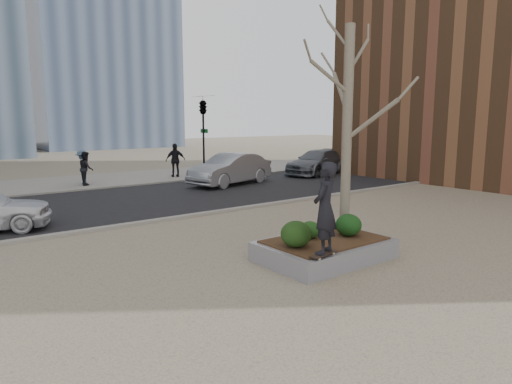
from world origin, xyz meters
TOP-DOWN VIEW (x-y plane):
  - ground at (0.00, 0.00)m, footprint 120.00×120.00m
  - street at (0.00, 10.00)m, footprint 60.00×8.00m
  - far_sidewalk at (0.00, 17.00)m, footprint 60.00×6.00m
  - planter at (1.00, 0.00)m, footprint 3.00×2.00m
  - planter_mulch at (1.00, 0.00)m, footprint 2.70×1.70m
  - sycamore_tree at (2.00, 0.30)m, footprint 2.80×2.80m
  - shrub_left at (0.02, -0.07)m, footprint 0.68×0.68m
  - shrub_middle at (0.78, 0.27)m, footprint 0.48×0.48m
  - shrub_right at (1.67, -0.13)m, footprint 0.62×0.62m
  - skateboard at (0.08, -0.87)m, footprint 0.80×0.33m
  - skateboarder at (0.08, -0.87)m, footprint 0.82×0.69m
  - car_silver at (6.13, 11.44)m, footprint 4.95×2.75m
  - car_third at (12.61, 11.86)m, footprint 5.24×3.19m
  - pedestrian_a at (0.36, 15.59)m, footprint 0.81×0.94m
  - pedestrian_b at (0.32, 16.02)m, footprint 0.94×1.24m
  - pedestrian_c at (5.37, 15.81)m, footprint 1.18×0.72m
  - traffic_light_far at (6.50, 14.60)m, footprint 0.60×2.48m

SIDE VIEW (x-z plane):
  - ground at x=0.00m, z-range 0.00..0.00m
  - street at x=0.00m, z-range 0.00..0.02m
  - far_sidewalk at x=0.00m, z-range 0.00..0.02m
  - planter at x=1.00m, z-range 0.00..0.45m
  - planter_mulch at x=1.00m, z-range 0.45..0.49m
  - skateboard at x=0.08m, z-range 0.45..0.53m
  - shrub_middle at x=0.78m, z-range 0.49..0.90m
  - car_third at x=12.61m, z-range 0.02..1.44m
  - shrub_right at x=1.67m, z-range 0.49..1.02m
  - shrub_left at x=0.02m, z-range 0.49..1.07m
  - car_silver at x=6.13m, z-range 0.02..1.56m
  - pedestrian_a at x=0.36m, z-range 0.02..1.68m
  - pedestrian_b at x=0.32m, z-range 0.02..1.72m
  - pedestrian_c at x=5.37m, z-range 0.02..1.90m
  - skateboarder at x=0.08m, z-range 0.52..2.43m
  - traffic_light_far at x=6.50m, z-range 0.00..4.50m
  - sycamore_tree at x=2.00m, z-range 0.49..7.09m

